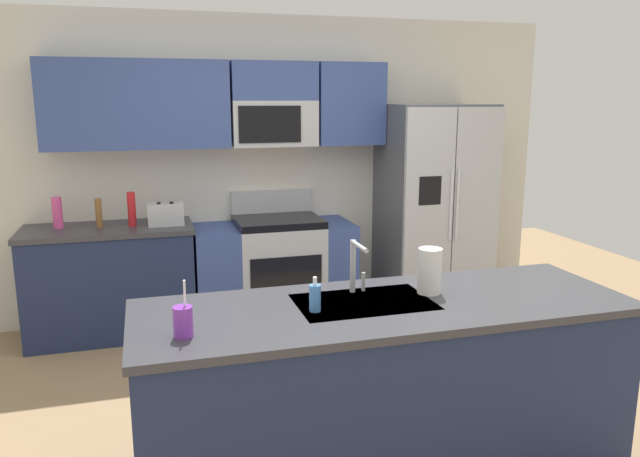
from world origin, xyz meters
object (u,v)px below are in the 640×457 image
(paper_towel_roll, at_px, (430,271))
(refrigerator, at_px, (434,208))
(toaster, at_px, (166,214))
(soap_dispenser, at_px, (315,298))
(range_oven, at_px, (274,269))
(bottle_red, at_px, (132,209))
(bottle_pink, at_px, (57,213))
(pepper_mill, at_px, (99,213))
(drink_cup_purple, at_px, (183,321))
(sink_faucet, at_px, (356,262))

(paper_towel_roll, bearing_deg, refrigerator, 63.02)
(toaster, bearing_deg, soap_dispenser, -75.30)
(soap_dispenser, bearing_deg, refrigerator, 52.35)
(range_oven, relative_size, refrigerator, 0.74)
(bottle_red, relative_size, soap_dispenser, 1.60)
(range_oven, relative_size, bottle_pink, 5.52)
(refrigerator, distance_m, paper_towel_roll, 2.44)
(pepper_mill, bearing_deg, range_oven, 0.10)
(toaster, distance_m, bottle_pink, 0.82)
(bottle_red, height_order, paper_towel_roll, bottle_red)
(drink_cup_purple, distance_m, soap_dispenser, 0.65)
(bottle_pink, distance_m, bottle_red, 0.56)
(soap_dispenser, bearing_deg, paper_towel_roll, 9.05)
(sink_faucet, distance_m, drink_cup_purple, 0.98)
(refrigerator, bearing_deg, drink_cup_purple, -134.43)
(refrigerator, relative_size, paper_towel_roll, 7.71)
(refrigerator, relative_size, toaster, 6.61)
(range_oven, height_order, pepper_mill, pepper_mill)
(sink_faucet, relative_size, drink_cup_purple, 1.11)
(pepper_mill, height_order, drink_cup_purple, drink_cup_purple)
(soap_dispenser, bearing_deg, sink_faucet, 36.70)
(sink_faucet, xyz_separation_m, drink_cup_purple, (-0.90, -0.36, -0.10))
(paper_towel_roll, bearing_deg, pepper_mill, 128.14)
(toaster, distance_m, sink_faucet, 2.27)
(bottle_pink, relative_size, paper_towel_roll, 1.03)
(toaster, relative_size, paper_towel_roll, 1.17)
(pepper_mill, height_order, sink_faucet, sink_faucet)
(range_oven, height_order, drink_cup_purple, drink_cup_purple)
(bottle_red, bearing_deg, soap_dispenser, -69.78)
(bottle_pink, height_order, drink_cup_purple, drink_cup_purple)
(refrigerator, xyz_separation_m, toaster, (-2.36, 0.02, 0.07))
(range_oven, bearing_deg, paper_towel_roll, -80.92)
(bottle_red, relative_size, sink_faucet, 0.96)
(range_oven, xyz_separation_m, sink_faucet, (-0.01, -2.14, 0.62))
(paper_towel_roll, bearing_deg, toaster, 119.73)
(pepper_mill, relative_size, drink_cup_purple, 0.90)
(pepper_mill, relative_size, sink_faucet, 0.82)
(bottle_pink, relative_size, bottle_red, 0.91)
(toaster, bearing_deg, bottle_pink, 172.40)
(refrigerator, distance_m, bottle_red, 2.62)
(toaster, bearing_deg, range_oven, 3.37)
(range_oven, distance_m, refrigerator, 1.54)
(sink_faucet, bearing_deg, soap_dispenser, -143.30)
(range_oven, relative_size, pepper_mill, 5.90)
(range_oven, bearing_deg, toaster, -176.63)
(toaster, xyz_separation_m, soap_dispenser, (0.60, -2.29, -0.02))
(sink_faucet, bearing_deg, refrigerator, 54.46)
(soap_dispenser, bearing_deg, range_oven, 82.93)
(range_oven, height_order, soap_dispenser, range_oven)
(bottle_red, bearing_deg, pepper_mill, 178.19)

